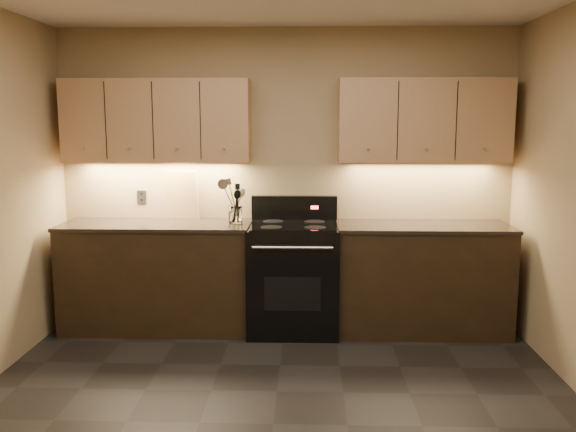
# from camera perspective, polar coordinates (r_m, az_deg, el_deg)

# --- Properties ---
(floor) EXTENTS (4.00, 4.00, 0.00)m
(floor) POSITION_cam_1_polar(r_m,az_deg,el_deg) (3.86, -1.40, -18.87)
(floor) COLOR black
(floor) RESTS_ON ground
(wall_back) EXTENTS (4.00, 0.04, 2.60)m
(wall_back) POSITION_cam_1_polar(r_m,az_deg,el_deg) (5.44, -0.24, 3.63)
(wall_back) COLOR tan
(wall_back) RESTS_ON ground
(counter_left) EXTENTS (1.62, 0.62, 0.93)m
(counter_left) POSITION_cam_1_polar(r_m,az_deg,el_deg) (5.44, -12.07, -5.49)
(counter_left) COLOR black
(counter_left) RESTS_ON ground
(counter_right) EXTENTS (1.46, 0.62, 0.93)m
(counter_right) POSITION_cam_1_polar(r_m,az_deg,el_deg) (5.37, 12.39, -5.69)
(counter_right) COLOR black
(counter_right) RESTS_ON ground
(stove) EXTENTS (0.76, 0.68, 1.14)m
(stove) POSITION_cam_1_polar(r_m,az_deg,el_deg) (5.26, 0.51, -5.63)
(stove) COLOR black
(stove) RESTS_ON ground
(upper_cab_left) EXTENTS (1.60, 0.30, 0.70)m
(upper_cab_left) POSITION_cam_1_polar(r_m,az_deg,el_deg) (5.42, -12.14, 8.72)
(upper_cab_left) COLOR tan
(upper_cab_left) RESTS_ON wall_back
(upper_cab_right) EXTENTS (1.44, 0.30, 0.70)m
(upper_cab_right) POSITION_cam_1_polar(r_m,az_deg,el_deg) (5.35, 12.58, 8.70)
(upper_cab_right) COLOR tan
(upper_cab_right) RESTS_ON wall_back
(outlet_plate) EXTENTS (0.08, 0.01, 0.12)m
(outlet_plate) POSITION_cam_1_polar(r_m,az_deg,el_deg) (5.65, -13.54, 1.75)
(outlet_plate) COLOR #B2B5BA
(outlet_plate) RESTS_ON wall_back
(utensil_crock) EXTENTS (0.15, 0.15, 0.15)m
(utensil_crock) POSITION_cam_1_polar(r_m,az_deg,el_deg) (5.23, -4.95, 0.05)
(utensil_crock) COLOR white
(utensil_crock) RESTS_ON counter_left
(cutting_board) EXTENTS (0.35, 0.16, 0.43)m
(cutting_board) POSITION_cam_1_polar(r_m,az_deg,el_deg) (5.54, -10.03, 1.98)
(cutting_board) COLOR tan
(cutting_board) RESTS_ON counter_left
(wooden_spoon) EXTENTS (0.16, 0.09, 0.29)m
(wooden_spoon) POSITION_cam_1_polar(r_m,az_deg,el_deg) (5.22, -5.29, 1.07)
(wooden_spoon) COLOR tan
(wooden_spoon) RESTS_ON utensil_crock
(black_spoon) EXTENTS (0.11, 0.16, 0.30)m
(black_spoon) POSITION_cam_1_polar(r_m,az_deg,el_deg) (5.24, -5.09, 1.12)
(black_spoon) COLOR black
(black_spoon) RESTS_ON utensil_crock
(black_turner) EXTENTS (0.11, 0.15, 0.35)m
(black_turner) POSITION_cam_1_polar(r_m,az_deg,el_deg) (5.20, -4.78, 1.30)
(black_turner) COLOR black
(black_turner) RESTS_ON utensil_crock
(steel_spatula) EXTENTS (0.19, 0.14, 0.41)m
(steel_spatula) POSITION_cam_1_polar(r_m,az_deg,el_deg) (5.21, -4.68, 1.64)
(steel_spatula) COLOR silver
(steel_spatula) RESTS_ON utensil_crock
(steel_skimmer) EXTENTS (0.23, 0.12, 0.38)m
(steel_skimmer) POSITION_cam_1_polar(r_m,az_deg,el_deg) (5.20, -4.60, 1.50)
(steel_skimmer) COLOR silver
(steel_skimmer) RESTS_ON utensil_crock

